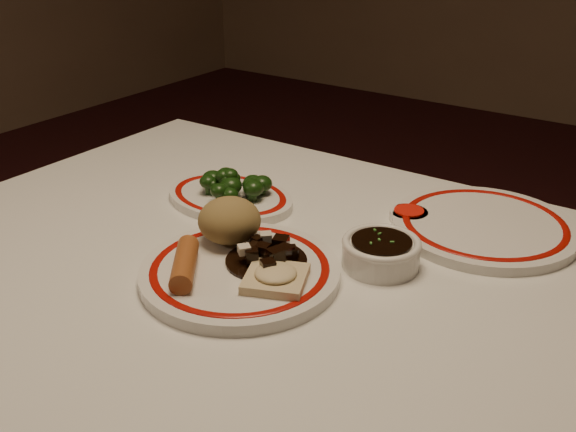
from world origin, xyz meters
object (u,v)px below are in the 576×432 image
at_px(stirfry_heap, 270,256).
at_px(broccoli_plate, 230,197).
at_px(fried_wonton, 276,277).
at_px(broccoli_pile, 232,183).
at_px(spring_roll, 185,264).
at_px(main_plate, 240,272).
at_px(soy_bowl, 381,254).
at_px(rice_mound, 229,220).
at_px(dining_table, 267,313).

xyz_separation_m(stirfry_heap, broccoli_plate, (-0.20, 0.16, -0.02)).
bearing_deg(fried_wonton, broccoli_pile, 139.70).
bearing_deg(broccoli_pile, spring_roll, -64.69).
height_order(main_plate, stirfry_heap, stirfry_heap).
bearing_deg(soy_bowl, rice_mound, -157.04).
xyz_separation_m(dining_table, main_plate, (-0.00, -0.06, 0.10)).
bearing_deg(main_plate, broccoli_pile, 131.18).
distance_m(broccoli_pile, soy_bowl, 0.32).
xyz_separation_m(rice_mound, broccoli_plate, (-0.12, 0.14, -0.04)).
bearing_deg(fried_wonton, stirfry_heap, 133.50).
distance_m(spring_roll, broccoli_plate, 0.28).
relative_size(fried_wonton, stirfry_heap, 0.90).
height_order(spring_roll, fried_wonton, spring_roll).
bearing_deg(soy_bowl, fried_wonton, -118.76).
xyz_separation_m(dining_table, stirfry_heap, (0.02, -0.02, 0.12)).
bearing_deg(rice_mound, spring_roll, -84.74).
xyz_separation_m(fried_wonton, broccoli_pile, (-0.24, 0.20, 0.01)).
bearing_deg(spring_roll, broccoli_plate, 79.45).
height_order(main_plate, fried_wonton, fried_wonton).
relative_size(stirfry_heap, broccoli_pile, 0.95).
bearing_deg(broccoli_plate, fried_wonton, -39.58).
relative_size(rice_mound, stirfry_heap, 0.81).
height_order(rice_mound, broccoli_plate, rice_mound).
bearing_deg(fried_wonton, dining_table, 134.72).
xyz_separation_m(spring_roll, broccoli_plate, (-0.13, 0.25, -0.02)).
bearing_deg(soy_bowl, dining_table, -149.70).
height_order(dining_table, stirfry_heap, stirfry_heap).
bearing_deg(dining_table, rice_mound, -176.65).
distance_m(rice_mound, soy_bowl, 0.23).
bearing_deg(fried_wonton, soy_bowl, 61.24).
xyz_separation_m(main_plate, rice_mound, (-0.06, 0.05, 0.04)).
xyz_separation_m(spring_roll, broccoli_pile, (-0.12, 0.25, 0.00)).
distance_m(rice_mound, spring_roll, 0.11).
xyz_separation_m(stirfry_heap, broccoli_pile, (-0.20, 0.16, 0.01)).
bearing_deg(stirfry_heap, soy_bowl, 41.93).
relative_size(spring_roll, broccoli_plate, 0.46).
bearing_deg(soy_bowl, broccoli_pile, 170.92).
distance_m(fried_wonton, soy_bowl, 0.17).
bearing_deg(spring_roll, soy_bowl, 8.00).
bearing_deg(dining_table, broccoli_pile, 141.75).
distance_m(broccoli_plate, broccoli_pile, 0.03).
bearing_deg(soy_bowl, broccoli_plate, 170.98).
distance_m(spring_roll, fried_wonton, 0.13).
relative_size(main_plate, broccoli_plate, 1.27).
xyz_separation_m(main_plate, soy_bowl, (0.15, 0.14, 0.01)).
relative_size(rice_mound, spring_roll, 0.83).
bearing_deg(broccoli_pile, broccoli_plate, 173.87).
distance_m(rice_mound, broccoli_plate, 0.19).
relative_size(spring_roll, broccoli_pile, 0.92).
bearing_deg(broccoli_pile, stirfry_heap, -38.92).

